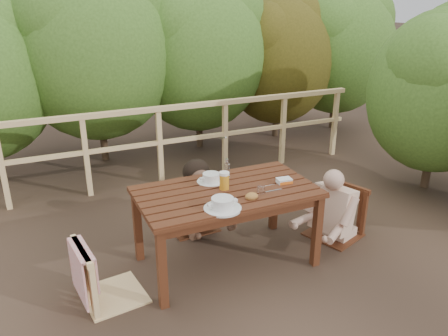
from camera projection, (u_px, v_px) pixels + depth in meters
name	position (u px, v px, depth m)	size (l,w,h in m)	color
ground	(226.00, 261.00, 4.06)	(60.00, 60.00, 0.00)	#453225
table	(226.00, 227.00, 3.93)	(1.53, 0.86, 0.71)	#3F1E10
chair_left	(109.00, 244.00, 3.42)	(0.48, 0.48, 0.97)	#DFB97B
chair_far	(191.00, 187.00, 4.49)	(0.46, 0.46, 0.93)	#3F1E10
chair_right	(337.00, 192.00, 4.34)	(0.47, 0.47, 0.95)	#3F1E10
woman	(190.00, 173.00, 4.46)	(0.49, 0.60, 1.21)	black
diner_right	(341.00, 179.00, 4.30)	(0.49, 0.60, 1.22)	beige
railing	(160.00, 146.00, 5.57)	(5.60, 0.10, 1.01)	#DFB97B
hedge_row	(157.00, 24.00, 6.24)	(6.60, 1.60, 3.80)	#385A1E
soup_near	(223.00, 204.00, 3.46)	(0.30, 0.30, 0.10)	white
soup_far	(211.00, 178.00, 3.96)	(0.26, 0.26, 0.09)	white
bread_roll	(252.00, 196.00, 3.62)	(0.11, 0.08, 0.07)	#945825
beer_glass	(224.00, 181.00, 3.79)	(0.09, 0.09, 0.17)	orange
bottle	(227.00, 171.00, 3.94)	(0.05, 0.05, 0.23)	silver
tumbler	(261.00, 191.00, 3.71)	(0.07, 0.07, 0.08)	silver
butter_tub	(284.00, 181.00, 3.93)	(0.13, 0.09, 0.06)	white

